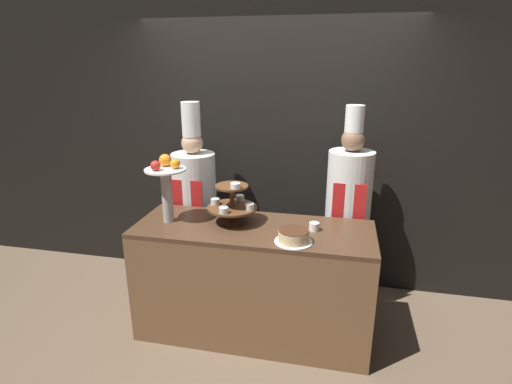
{
  "coord_description": "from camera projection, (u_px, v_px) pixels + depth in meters",
  "views": [
    {
      "loc": [
        0.61,
        -2.4,
        2.13
      ],
      "look_at": [
        0.0,
        0.43,
        1.18
      ],
      "focal_mm": 28.0,
      "sensor_mm": 36.0,
      "label": 1
    }
  ],
  "objects": [
    {
      "name": "fruit_pedestal",
      "position": [
        166.0,
        180.0,
        3.06
      ],
      "size": [
        0.31,
        0.31,
        0.52
      ],
      "color": "#B2ADA8",
      "rests_on": "buffet_counter"
    },
    {
      "name": "ground_plane",
      "position": [
        244.0,
        357.0,
        3.02
      ],
      "size": [
        14.0,
        14.0,
        0.0
      ],
      "primitive_type": "plane",
      "color": "brown"
    },
    {
      "name": "wall_back",
      "position": [
        275.0,
        142.0,
        3.76
      ],
      "size": [
        10.0,
        0.06,
        2.8
      ],
      "color": "black",
      "rests_on": "ground_plane"
    },
    {
      "name": "buffet_counter",
      "position": [
        253.0,
        281.0,
        3.19
      ],
      "size": [
        1.83,
        0.67,
        0.93
      ],
      "color": "brown",
      "rests_on": "ground_plane"
    },
    {
      "name": "chef_left",
      "position": [
        195.0,
        197.0,
        3.69
      ],
      "size": [
        0.4,
        0.4,
        1.8
      ],
      "color": "black",
      "rests_on": "ground_plane"
    },
    {
      "name": "tiered_stand",
      "position": [
        232.0,
        203.0,
        3.07
      ],
      "size": [
        0.39,
        0.39,
        0.35
      ],
      "color": "brown",
      "rests_on": "buffet_counter"
    },
    {
      "name": "cup_white",
      "position": [
        314.0,
        227.0,
        2.97
      ],
      "size": [
        0.07,
        0.07,
        0.06
      ],
      "color": "white",
      "rests_on": "buffet_counter"
    },
    {
      "name": "cake_round",
      "position": [
        294.0,
        236.0,
        2.78
      ],
      "size": [
        0.27,
        0.27,
        0.09
      ],
      "color": "white",
      "rests_on": "buffet_counter"
    },
    {
      "name": "chef_center_left",
      "position": [
        348.0,
        203.0,
        3.4
      ],
      "size": [
        0.38,
        0.38,
        1.8
      ],
      "color": "#28282D",
      "rests_on": "ground_plane"
    }
  ]
}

